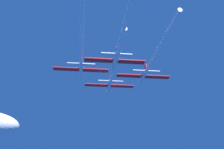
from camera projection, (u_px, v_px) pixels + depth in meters
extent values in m
cylinder|color=white|center=(109.00, 86.00, 80.81)|extent=(1.00, 9.13, 1.00)
cone|color=white|center=(107.00, 92.00, 85.88)|extent=(0.98, 2.01, 0.98)
ellipsoid|color=black|center=(109.00, 87.00, 82.81)|extent=(0.70, 1.83, 0.50)
cube|color=red|center=(96.00, 85.00, 80.00)|extent=(6.94, 2.01, 0.22)
cube|color=red|center=(122.00, 86.00, 80.80)|extent=(6.94, 2.01, 0.22)
cube|color=red|center=(110.00, 78.00, 77.99)|extent=(0.26, 1.64, 1.46)
cube|color=white|center=(103.00, 81.00, 77.12)|extent=(3.12, 1.21, 0.22)
cube|color=white|center=(118.00, 82.00, 77.53)|extent=(3.12, 1.21, 0.22)
cylinder|color=white|center=(117.00, 59.00, 64.43)|extent=(0.90, 26.88, 0.90)
cylinder|color=white|center=(81.00, 70.00, 72.32)|extent=(1.00, 9.13, 1.00)
cone|color=white|center=(81.00, 78.00, 77.38)|extent=(0.98, 2.01, 0.98)
ellipsoid|color=black|center=(81.00, 72.00, 74.31)|extent=(0.70, 1.83, 0.50)
cube|color=red|center=(66.00, 69.00, 71.50)|extent=(6.94, 2.01, 0.22)
cube|color=red|center=(96.00, 70.00, 72.30)|extent=(6.94, 2.01, 0.22)
cube|color=red|center=(81.00, 60.00, 69.49)|extent=(0.26, 1.64, 1.46)
cube|color=white|center=(73.00, 64.00, 68.62)|extent=(3.12, 1.21, 0.22)
cube|color=white|center=(89.00, 65.00, 69.04)|extent=(3.12, 1.21, 0.22)
cylinder|color=white|center=(81.00, 37.00, 56.53)|extent=(0.90, 25.58, 0.90)
cylinder|color=white|center=(143.00, 77.00, 74.19)|extent=(1.00, 9.13, 1.00)
cone|color=white|center=(139.00, 84.00, 79.26)|extent=(0.98, 2.01, 0.98)
ellipsoid|color=black|center=(141.00, 78.00, 76.19)|extent=(0.70, 1.83, 0.50)
cube|color=red|center=(129.00, 76.00, 73.38)|extent=(6.94, 2.01, 0.22)
cube|color=red|center=(157.00, 77.00, 74.18)|extent=(6.94, 2.01, 0.22)
cube|color=red|center=(146.00, 67.00, 71.37)|extent=(0.26, 1.64, 1.46)
cube|color=white|center=(138.00, 71.00, 70.50)|extent=(3.12, 1.21, 0.22)
cube|color=white|center=(154.00, 72.00, 70.91)|extent=(3.12, 1.21, 0.22)
cylinder|color=white|center=(160.00, 46.00, 58.34)|extent=(0.90, 25.72, 0.90)
cylinder|color=white|center=(115.00, 62.00, 65.19)|extent=(1.00, 9.13, 1.00)
cone|color=white|center=(112.00, 71.00, 70.25)|extent=(0.98, 2.01, 0.98)
ellipsoid|color=black|center=(114.00, 64.00, 67.18)|extent=(0.70, 1.83, 0.50)
cube|color=red|center=(99.00, 60.00, 64.37)|extent=(6.94, 2.01, 0.22)
cube|color=red|center=(131.00, 62.00, 65.17)|extent=(6.94, 2.01, 0.22)
cube|color=red|center=(116.00, 50.00, 62.36)|extent=(0.26, 1.64, 1.46)
cube|color=white|center=(108.00, 54.00, 61.49)|extent=(3.12, 1.21, 0.22)
cube|color=white|center=(125.00, 55.00, 61.91)|extent=(3.12, 1.21, 0.22)
cylinder|color=white|center=(126.00, 19.00, 48.90)|extent=(0.90, 26.69, 0.90)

